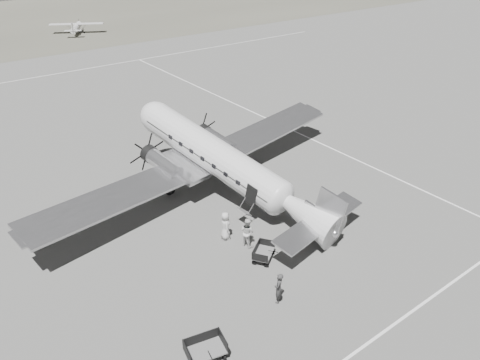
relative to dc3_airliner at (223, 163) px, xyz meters
name	(u,v)px	position (x,y,z in m)	size (l,w,h in m)	color
ground	(237,202)	(0.30, -1.24, -2.65)	(260.00, 260.00, 0.00)	#60605E
taxi_line_near	(402,318)	(0.30, -15.24, -2.64)	(60.00, 0.15, 0.01)	silver
taxi_line_right	(351,157)	(12.30, -1.24, -2.64)	(0.15, 80.00, 0.01)	silver
taxi_line_horizon	(56,74)	(0.30, 38.76, -2.64)	(90.00, 0.15, 0.01)	silver
dc3_airliner	(223,163)	(0.00, 0.00, 0.00)	(27.83, 19.31, 5.30)	silver
light_plane_right	(77,28)	(11.54, 61.85, -1.68)	(9.39, 7.61, 1.95)	silver
baggage_cart_near	(263,253)	(-2.33, -7.40, -2.18)	(1.65, 1.16, 0.93)	#5F5F5F
baggage_cart_far	(205,350)	(-8.96, -11.37, -2.11)	(1.90, 1.34, 1.07)	#5F5F5F
ground_crew	(279,288)	(-3.91, -10.56, -1.76)	(0.65, 0.43, 1.79)	#333333
ramp_agent	(247,232)	(-2.21, -5.70, -1.70)	(0.93, 0.72, 1.91)	silver
passenger	(225,226)	(-2.87, -4.32, -1.72)	(0.91, 0.59, 1.87)	#BABAB8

